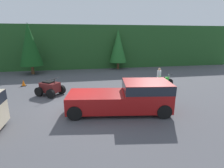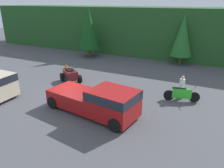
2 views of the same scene
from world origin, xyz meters
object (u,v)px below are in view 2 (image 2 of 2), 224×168
Objects in this scene: quad_atv at (71,76)px; rider_person at (182,86)px; traffic_cone at (66,66)px; pickup_truck_red at (99,100)px; dirt_bike at (182,94)px.

rider_person reaches higher than quad_atv.
rider_person is 2.99× the size of traffic_cone.
pickup_truck_red is 3.62× the size of rider_person.
pickup_truck_red is 2.67× the size of quad_atv.
dirt_bike is 4.20× the size of traffic_cone.
dirt_bike is 1.03× the size of quad_atv.
pickup_truck_red is 6.24m from quad_atv.
dirt_bike is at bearing -13.56° from traffic_cone.
quad_atv reaches higher than dirt_bike.
traffic_cone is at bearing 167.41° from quad_atv.
rider_person is at bearing 56.93° from pickup_truck_red.
pickup_truck_red reaches higher than dirt_bike.
pickup_truck_red reaches higher than quad_atv.
rider_person is at bearing 90.28° from dirt_bike.
traffic_cone is (-11.64, 2.81, -0.24)m from dirt_bike.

